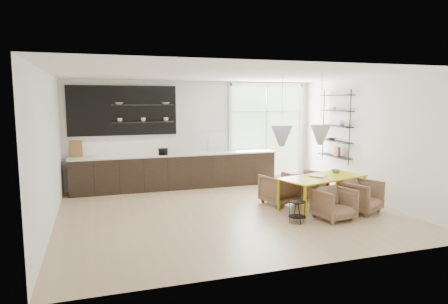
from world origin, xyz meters
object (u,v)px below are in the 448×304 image
dining_table (323,179)px  wire_stool (297,209)px  armchair_back_left (280,189)px  armchair_front_right (361,196)px  armchair_front_left (334,204)px  armchair_back_right (311,185)px

dining_table → wire_stool: size_ratio=4.93×
armchair_back_left → armchair_front_right: bearing=125.3°
armchair_back_left → armchair_front_left: bearing=95.2°
armchair_front_right → wire_stool: (-1.65, -0.24, -0.07)m
wire_stool → dining_table: bearing=36.4°
armchair_back_left → wire_stool: bearing=64.2°
armchair_back_left → armchair_front_right: size_ratio=1.01×
armchair_front_right → armchair_front_left: bearing=171.5°
dining_table → wire_stool: dining_table is taller
armchair_back_left → dining_table: bearing=123.9°
armchair_back_left → armchair_front_right: armchair_back_left is taller
armchair_front_right → wire_stool: size_ratio=1.76×
dining_table → armchair_back_right: (0.25, 0.91, -0.34)m
armchair_back_left → armchair_back_right: 0.99m
armchair_back_left → armchair_front_left: 1.53m
dining_table → armchair_front_right: bearing=-55.4°
armchair_back_right → armchair_front_left: bearing=38.1°
armchair_front_left → wire_stool: size_ratio=1.63×
armchair_front_left → wire_stool: 0.80m
armchair_back_left → wire_stool: 1.45m
dining_table → armchair_back_left: dining_table is taller
dining_table → armchair_back_left: (-0.71, 0.66, -0.32)m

